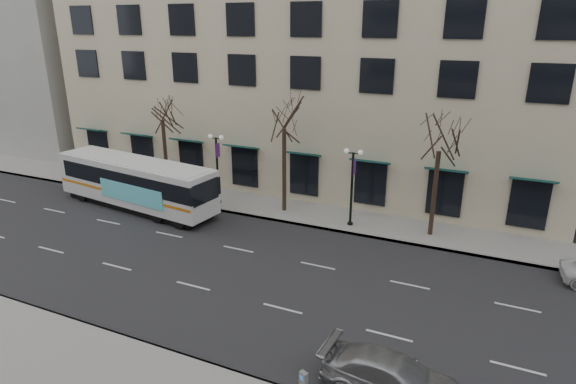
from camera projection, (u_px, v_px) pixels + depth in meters
The scene contains 12 objects.
ground at pixel (217, 266), 26.32m from camera, with size 160.00×160.00×0.00m, color black.
sidewalk_far at pixel (354, 221), 32.10m from camera, with size 80.00×4.00×0.15m, color gray.
building_hotel at pixel (322, 30), 41.18m from camera, with size 40.00×20.00×24.00m, color beige.
building_far_upblock at pixel (24, 10), 54.45m from camera, with size 28.00×20.00×28.00m, color #999993.
tree_far_left at pixel (161, 107), 35.54m from camera, with size 3.60×3.60×8.34m.
tree_far_mid at pixel (284, 114), 31.60m from camera, with size 3.60×3.60×8.55m.
tree_far_right at pixel (441, 135), 27.89m from camera, with size 3.60×3.60×8.06m.
lamp_post_left at pixel (217, 166), 34.33m from camera, with size 1.22×0.45×5.21m.
lamp_post_right at pixel (352, 184), 30.46m from camera, with size 1.22×0.45×5.21m.
city_bus at pixel (136, 182), 34.02m from camera, with size 13.34×4.49×3.55m.
silver_car at pixel (393, 378), 16.94m from camera, with size 2.12×5.22×1.51m, color #9C9FA4.
pay_station at pixel (304, 381), 16.30m from camera, with size 0.33×0.28×1.32m.
Camera 1 is at (13.16, -19.82, 12.57)m, focal length 30.00 mm.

